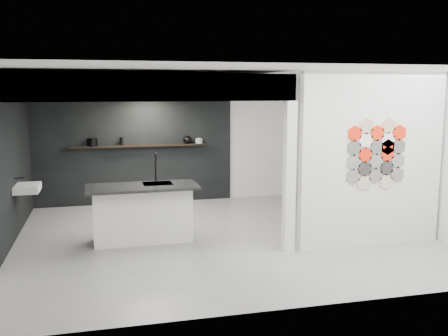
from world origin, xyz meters
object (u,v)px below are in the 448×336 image
glass_bowl (199,141)px  utensil_cup (92,144)px  kettle (188,140)px  glass_vase (199,141)px  bottle_dark (121,141)px  stockpot (93,142)px  partition_panel (372,160)px  kitchen_island (143,212)px  wall_basin (27,188)px

glass_bowl → utensil_cup: (-2.33, 0.00, -0.01)m
kettle → glass_bowl: 0.26m
glass_vase → bottle_dark: bearing=180.0°
kettle → utensil_cup: size_ratio=1.97×
kettle → bottle_dark: bottle_dark is taller
utensil_cup → stockpot: bearing=0.0°
partition_panel → kitchen_island: size_ratio=1.53×
glass_bowl → utensil_cup: bearing=180.0°
wall_basin → stockpot: (1.07, 2.07, 0.55)m
bottle_dark → stockpot: bearing=180.0°
stockpot → wall_basin: bearing=-117.4°
stockpot → utensil_cup: 0.04m
kitchen_island → kettle: size_ratio=9.16×
wall_basin → kitchen_island: 2.05m
partition_panel → kettle: (-2.34, 3.87, 0.00)m
glass_vase → bottle_dark: bottle_dark is taller
glass_bowl → stockpot: bearing=180.0°
kitchen_island → stockpot: stockpot is taller
stockpot → kettle: bearing=0.0°
bottle_dark → utensil_cup: bottle_dark is taller
glass_vase → utensil_cup: bearing=180.0°
wall_basin → kitchen_island: (1.88, -0.74, -0.36)m
partition_panel → utensil_cup: partition_panel is taller
wall_basin → glass_bowl: glass_bowl is taller
kitchen_island → glass_vase: kitchen_island is taller
bottle_dark → glass_bowl: bearing=0.0°
glass_bowl → kitchen_island: bearing=-118.3°
bottle_dark → kettle: bearing=0.0°
kitchen_island → bottle_dark: bearing=93.3°
utensil_cup → glass_vase: bearing=0.0°
wall_basin → bottle_dark: (1.68, 2.07, 0.56)m
partition_panel → bottle_dark: (-3.79, 3.87, 0.01)m
glass_vase → kettle: bearing=180.0°
partition_panel → glass_vase: (-2.08, 3.87, -0.02)m
kettle → utensil_cup: kettle is taller
utensil_cup → glass_bowl: bearing=0.0°
partition_panel → kitchen_island: 3.84m
glass_bowl → bottle_dark: 1.71m
wall_basin → kitchen_island: bearing=-21.5°
partition_panel → kitchen_island: bearing=163.5°
partition_panel → stockpot: partition_panel is taller
utensil_cup → bottle_dark: bearing=0.0°
kitchen_island → stockpot: 3.06m
bottle_dark → kitchen_island: bearing=-85.8°
wall_basin → kitchen_island: kitchen_island is taller
kitchen_island → kettle: 3.20m
partition_panel → utensil_cup: bearing=138.8°
glass_bowl → utensil_cup: 2.33m
kettle → bottle_dark: 1.45m
kitchen_island → utensil_cup: bearing=105.5°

